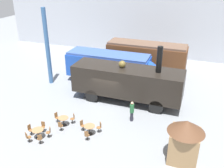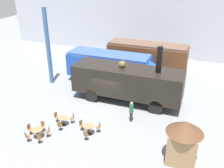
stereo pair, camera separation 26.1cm
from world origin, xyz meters
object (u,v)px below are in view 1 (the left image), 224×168
object	(u,v)px
steam_locomotive	(127,81)
cafe_chair_0	(60,126)
streamlined_locomotive	(114,66)
visitor_person	(132,111)
cafe_table_far	(90,128)
ticket_kiosk	(185,139)
passenger_coach_wooden	(146,56)
cafe_table_near	(63,119)
cafe_table_mid	(38,132)

from	to	relation	value
steam_locomotive	cafe_chair_0	size ratio (longest dim) A/B	11.54
streamlined_locomotive	visitor_person	xyz separation A→B (m)	(3.84, -6.58, -0.98)
cafe_table_far	ticket_kiosk	xyz separation A→B (m)	(6.83, -0.39, 1.08)
cafe_table_far	cafe_chair_0	bearing A→B (deg)	-169.89
passenger_coach_wooden	cafe_table_near	size ratio (longest dim) A/B	10.90
cafe_table_near	visitor_person	world-z (taller)	visitor_person
passenger_coach_wooden	ticket_kiosk	xyz separation A→B (m)	(5.59, -13.35, -0.54)
streamlined_locomotive	cafe_table_far	world-z (taller)	streamlined_locomotive
cafe_table_mid	cafe_table_far	distance (m)	3.78
passenger_coach_wooden	ticket_kiosk	size ratio (longest dim) A/B	2.97
cafe_chair_0	ticket_kiosk	xyz separation A→B (m)	(9.10, 0.01, 1.16)
passenger_coach_wooden	cafe_table_near	world-z (taller)	passenger_coach_wooden
cafe_table_near	cafe_table_mid	bearing A→B (deg)	-114.10
visitor_person	ticket_kiosk	world-z (taller)	ticket_kiosk
ticket_kiosk	steam_locomotive	bearing A→B (deg)	131.96
steam_locomotive	passenger_coach_wooden	bearing A→B (deg)	88.71
passenger_coach_wooden	ticket_kiosk	bearing A→B (deg)	-67.29
passenger_coach_wooden	steam_locomotive	xyz separation A→B (m)	(-0.16, -6.96, -0.14)
streamlined_locomotive	ticket_kiosk	size ratio (longest dim) A/B	3.60
passenger_coach_wooden	cafe_table_mid	size ratio (longest dim) A/B	10.52
cafe_table_mid	visitor_person	bearing A→B (deg)	38.11
passenger_coach_wooden	cafe_table_near	bearing A→B (deg)	-106.30
streamlined_locomotive	ticket_kiosk	world-z (taller)	streamlined_locomotive
passenger_coach_wooden	cafe_table_mid	xyz separation A→B (m)	(-4.61, -14.67, -1.63)
cafe_chair_0	ticket_kiosk	bearing A→B (deg)	-102.77
cafe_table_near	ticket_kiosk	world-z (taller)	ticket_kiosk
cafe_table_far	visitor_person	bearing A→B (deg)	49.29
steam_locomotive	ticket_kiosk	distance (m)	8.60
ticket_kiosk	streamlined_locomotive	bearing A→B (deg)	129.87
steam_locomotive	streamlined_locomotive	bearing A→B (deg)	125.64
passenger_coach_wooden	cafe_table_far	xyz separation A→B (m)	(-1.24, -12.96, -1.62)
cafe_chair_0	ticket_kiosk	size ratio (longest dim) A/B	0.29
passenger_coach_wooden	streamlined_locomotive	distance (m)	4.40
steam_locomotive	cafe_table_mid	world-z (taller)	steam_locomotive
cafe_chair_0	ticket_kiosk	world-z (taller)	ticket_kiosk
streamlined_locomotive	cafe_chair_0	xyz separation A→B (m)	(-0.89, -9.85, -1.44)
cafe_chair_0	steam_locomotive	bearing A→B (deg)	-40.51
cafe_table_mid	passenger_coach_wooden	bearing A→B (deg)	72.55
steam_locomotive	cafe_table_near	world-z (taller)	steam_locomotive
passenger_coach_wooden	cafe_table_near	distance (m)	13.23
steam_locomotive	cafe_table_far	world-z (taller)	steam_locomotive
streamlined_locomotive	cafe_table_near	size ratio (longest dim) A/B	13.20
cafe_table_near	cafe_chair_0	distance (m)	0.78
streamlined_locomotive	cafe_chair_0	world-z (taller)	streamlined_locomotive
steam_locomotive	cafe_table_near	bearing A→B (deg)	-122.04
cafe_table_far	cafe_chair_0	xyz separation A→B (m)	(-2.27, -0.40, -0.08)
streamlined_locomotive	visitor_person	world-z (taller)	streamlined_locomotive
streamlined_locomotive	cafe_table_mid	bearing A→B (deg)	-100.09
steam_locomotive	cafe_chair_0	xyz separation A→B (m)	(-3.36, -6.40, -1.56)
passenger_coach_wooden	visitor_person	bearing A→B (deg)	-83.15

